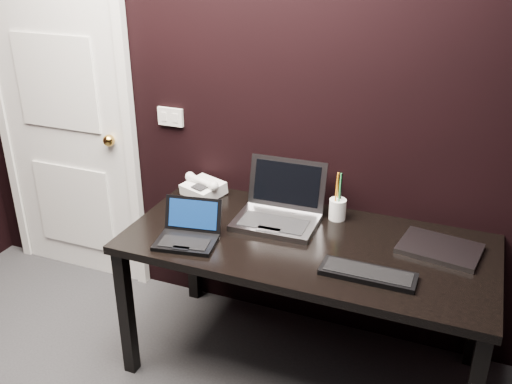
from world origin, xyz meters
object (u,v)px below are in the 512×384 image
at_px(closed_laptop, 440,249).
at_px(desk_phone, 203,187).
at_px(desk, 307,255).
at_px(door, 63,116).
at_px(netbook, 188,234).
at_px(silver_laptop, 279,211).
at_px(pen_cup, 338,208).
at_px(ext_keyboard, 368,274).
at_px(mobile_phone, 179,210).

distance_m(closed_laptop, desk_phone, 1.26).
xyz_separation_m(desk, desk_phone, (-0.68, 0.27, 0.12)).
bearing_deg(closed_laptop, door, 173.89).
distance_m(door, netbook, 1.30).
xyz_separation_m(desk, silver_laptop, (-0.19, 0.14, 0.13)).
height_order(door, netbook, door).
xyz_separation_m(netbook, closed_laptop, (1.09, 0.34, -0.02)).
bearing_deg(pen_cup, desk_phone, 179.67).
height_order(door, pen_cup, door).
relative_size(desk, desk_phone, 6.77).
height_order(ext_keyboard, pen_cup, pen_cup).
height_order(door, silver_laptop, door).
relative_size(door, desk_phone, 8.53).
relative_size(door, mobile_phone, 24.00).
xyz_separation_m(netbook, desk_phone, (-0.16, 0.48, 0.01)).
relative_size(desk_phone, pen_cup, 1.01).
bearing_deg(pen_cup, closed_laptop, -14.67).
bearing_deg(desk, mobile_phone, -179.93).
bearing_deg(silver_laptop, desk, -36.20).
xyz_separation_m(ext_keyboard, desk_phone, (-1.00, 0.46, 0.03)).
bearing_deg(closed_laptop, mobile_phone, -173.76).
relative_size(netbook, ext_keyboard, 0.78).
xyz_separation_m(desk_phone, pen_cup, (0.75, -0.00, 0.01)).
xyz_separation_m(silver_laptop, mobile_phone, (-0.48, -0.14, -0.02)).
bearing_deg(desk_phone, ext_keyboard, -24.92).
relative_size(silver_laptop, pen_cup, 1.65).
bearing_deg(desk, ext_keyboard, -30.56).
relative_size(desk, pen_cup, 6.86).
xyz_separation_m(desk, netbook, (-0.51, -0.21, 0.11)).
distance_m(desk, silver_laptop, 0.27).
xyz_separation_m(door, desk_phone, (0.97, -0.10, -0.26)).
distance_m(desk_phone, pen_cup, 0.75).
xyz_separation_m(door, silver_laptop, (1.46, -0.23, -0.25)).
xyz_separation_m(netbook, mobile_phone, (-0.16, 0.20, -0.00)).
bearing_deg(door, mobile_phone, -21.14).
distance_m(ext_keyboard, desk_phone, 1.10).
bearing_deg(door, silver_laptop, -9.15).
distance_m(netbook, desk_phone, 0.51).
distance_m(door, desk, 1.73).
bearing_deg(silver_laptop, netbook, -132.84).
xyz_separation_m(desk_phone, mobile_phone, (0.00, -0.27, -0.01)).
bearing_deg(pen_cup, silver_laptop, -153.83).
xyz_separation_m(door, closed_laptop, (2.23, -0.24, -0.29)).
xyz_separation_m(desk, mobile_phone, (-0.68, -0.00, 0.11)).
bearing_deg(door, ext_keyboard, -16.01).
height_order(ext_keyboard, desk_phone, desk_phone).
height_order(door, desk_phone, door).
height_order(desk, netbook, netbook).
bearing_deg(door, netbook, -27.08).
bearing_deg(netbook, closed_laptop, 17.38).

